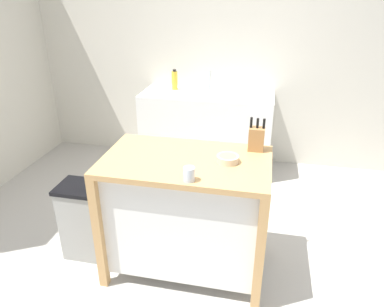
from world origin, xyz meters
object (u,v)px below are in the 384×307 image
(trash_bin, at_px, (86,220))
(sink_faucet, at_px, (209,81))
(bottle_spray_cleaner, at_px, (175,80))
(knife_block, at_px, (256,138))
(drinking_cup, at_px, (189,174))
(bowl_ceramic_wide, at_px, (228,159))
(kitchen_island, at_px, (186,210))

(trash_bin, distance_m, sink_faucet, 2.12)
(sink_faucet, height_order, bottle_spray_cleaner, bottle_spray_cleaner)
(knife_block, height_order, sink_faucet, knife_block)
(drinking_cup, bearing_deg, bottle_spray_cleaner, 106.75)
(knife_block, xyz_separation_m, bowl_ceramic_wide, (-0.17, -0.24, -0.06))
(kitchen_island, bearing_deg, sink_faucet, 94.66)
(knife_block, xyz_separation_m, drinking_cup, (-0.37, -0.54, -0.05))
(trash_bin, height_order, sink_faucet, sink_faucet)
(drinking_cup, relative_size, trash_bin, 0.14)
(knife_block, height_order, drinking_cup, knife_block)
(bottle_spray_cleaner, bearing_deg, kitchen_island, -73.22)
(kitchen_island, relative_size, knife_block, 4.73)
(kitchen_island, xyz_separation_m, sink_faucet, (-0.15, 1.87, 0.50))
(sink_faucet, xyz_separation_m, bottle_spray_cleaner, (-0.40, -0.04, -0.00))
(bowl_ceramic_wide, distance_m, trash_bin, 1.27)
(knife_block, relative_size, trash_bin, 0.39)
(knife_block, bearing_deg, sink_faucet, 110.58)
(trash_bin, bearing_deg, knife_block, 11.88)
(knife_block, distance_m, drinking_cup, 0.66)
(sink_faucet, relative_size, bottle_spray_cleaner, 0.94)
(drinking_cup, relative_size, bottle_spray_cleaner, 0.38)
(bowl_ceramic_wide, distance_m, sink_faucet, 1.91)
(bowl_ceramic_wide, xyz_separation_m, sink_faucet, (-0.44, 1.86, 0.06))
(kitchen_island, distance_m, sink_faucet, 1.94)
(drinking_cup, distance_m, trash_bin, 1.15)
(knife_block, xyz_separation_m, sink_faucet, (-0.61, 1.62, -0.00))
(kitchen_island, height_order, drinking_cup, drinking_cup)
(bowl_ceramic_wide, bearing_deg, bottle_spray_cleaner, 114.69)
(kitchen_island, bearing_deg, bottle_spray_cleaner, 106.78)
(knife_block, relative_size, sink_faucet, 1.11)
(drinking_cup, height_order, bottle_spray_cleaner, bottle_spray_cleaner)
(knife_block, distance_m, bottle_spray_cleaner, 1.87)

